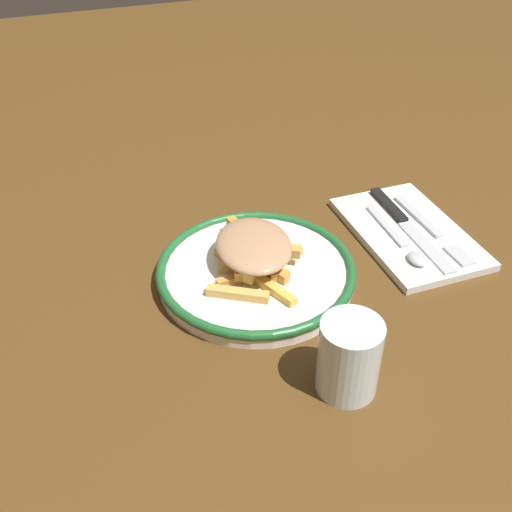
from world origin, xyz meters
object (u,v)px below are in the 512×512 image
knife (403,221)px  spoon (404,245)px  plate (256,272)px  fries_heap (254,251)px  water_glass (349,357)px  fork (432,229)px  napkin (408,233)px

knife → spoon: bearing=61.4°
knife → plate: bearing=9.0°
fries_heap → spoon: fries_heap is taller
knife → water_glass: (0.21, 0.24, 0.03)m
plate → water_glass: water_glass is taller
knife → fork: bearing=131.9°
plate → spoon: 0.21m
fork → spoon: (0.06, 0.02, 0.00)m
fries_heap → fork: size_ratio=0.99×
knife → water_glass: 0.31m
fork → plate: bearing=1.3°
napkin → water_glass: 0.30m
plate → water_glass: bearing=98.2°
fork → knife: size_ratio=0.84×
plate → fork: plate is taller
knife → fries_heap: bearing=7.6°
fries_heap → fork: fries_heap is taller
napkin → water_glass: water_glass is taller
napkin → knife: bearing=-91.2°
napkin → knife: 0.02m
fries_heap → knife: size_ratio=0.83×
plate → water_glass: 0.20m
water_glass → fork: bearing=-138.9°
napkin → fork: bearing=156.6°
fries_heap → water_glass: (-0.03, 0.20, 0.00)m
fries_heap → fork: (-0.26, -0.00, -0.03)m
fork → spoon: size_ratio=1.16×
fries_heap → spoon: size_ratio=1.15×
fork → knife: knife is taller
knife → water_glass: water_glass is taller
spoon → knife: bearing=-118.6°
napkin → spoon: (0.03, 0.03, 0.01)m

